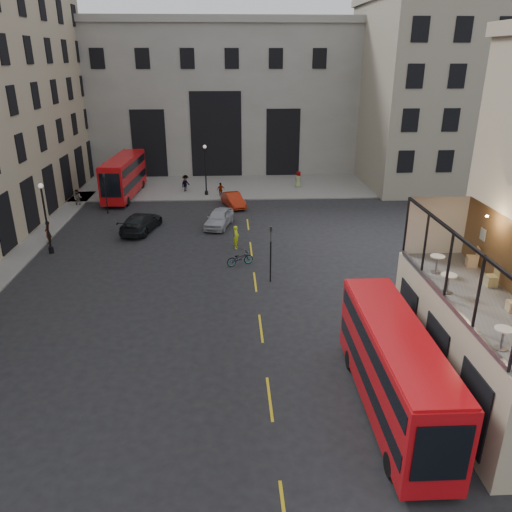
{
  "coord_description": "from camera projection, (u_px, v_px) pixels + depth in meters",
  "views": [
    {
      "loc": [
        -3.55,
        -17.6,
        13.72
      ],
      "look_at": [
        -2.1,
        9.08,
        3.0
      ],
      "focal_mm": 35.0,
      "sensor_mm": 36.0,
      "label": 1
    }
  ],
  "objects": [
    {
      "name": "pedestrian_e",
      "position": [
        48.0,
        232.0,
        39.14
      ],
      "size": [
        0.45,
        0.66,
        1.77
      ],
      "primitive_type": "imported",
      "rotation": [
        0.0,
        0.0,
        4.68
      ],
      "color": "gray",
      "rests_on": "ground"
    },
    {
      "name": "cafe_chair_d",
      "position": [
        472.0,
        261.0,
        23.17
      ],
      "size": [
        0.56,
        0.56,
        0.95
      ],
      "color": "tan",
      "rests_on": "cafe_floor"
    },
    {
      "name": "building_right",
      "position": [
        438.0,
        88.0,
        55.78
      ],
      "size": [
        16.6,
        18.6,
        20.0
      ],
      "color": "gray",
      "rests_on": "ground"
    },
    {
      "name": "traffic_light_near",
      "position": [
        271.0,
        247.0,
        31.76
      ],
      "size": [
        0.16,
        0.2,
        3.8
      ],
      "color": "black",
      "rests_on": "ground"
    },
    {
      "name": "gateway",
      "position": [
        216.0,
        94.0,
        62.32
      ],
      "size": [
        35.0,
        10.6,
        18.0
      ],
      "color": "#99968E",
      "rests_on": "ground"
    },
    {
      "name": "host_frontage",
      "position": [
        470.0,
        348.0,
        21.08
      ],
      "size": [
        3.0,
        11.0,
        4.5
      ],
      "primitive_type": "cube",
      "color": "tan",
      "rests_on": "ground"
    },
    {
      "name": "cyclist",
      "position": [
        236.0,
        237.0,
        38.04
      ],
      "size": [
        0.53,
        0.71,
        1.8
      ],
      "primitive_type": "imported",
      "rotation": [
        0.0,
        0.0,
        1.42
      ],
      "color": "#C0D816",
      "rests_on": "ground"
    },
    {
      "name": "street_lamp_a",
      "position": [
        47.0,
        223.0,
        36.53
      ],
      "size": [
        0.36,
        0.36,
        5.33
      ],
      "color": "black",
      "rests_on": "ground"
    },
    {
      "name": "bus_near",
      "position": [
        394.0,
        366.0,
        19.98
      ],
      "size": [
        2.34,
        9.74,
        3.88
      ],
      "color": "#AE0C11",
      "rests_on": "ground"
    },
    {
      "name": "cafe_table_near",
      "position": [
        503.0,
        335.0,
        16.55
      ],
      "size": [
        0.61,
        0.61,
        0.77
      ],
      "color": "silver",
      "rests_on": "cafe_floor"
    },
    {
      "name": "pedestrian_a",
      "position": [
        78.0,
        198.0,
        48.72
      ],
      "size": [
        0.85,
        0.68,
        1.68
      ],
      "primitive_type": "imported",
      "rotation": [
        0.0,
        0.0,
        -0.05
      ],
      "color": "gray",
      "rests_on": "ground"
    },
    {
      "name": "car_b",
      "position": [
        233.0,
        200.0,
        48.71
      ],
      "size": [
        2.57,
        4.34,
        1.35
      ],
      "primitive_type": "imported",
      "rotation": [
        0.0,
        0.0,
        0.3
      ],
      "color": "#A01F09",
      "rests_on": "ground"
    },
    {
      "name": "car_a",
      "position": [
        219.0,
        218.0,
        42.97
      ],
      "size": [
        2.9,
        4.79,
        1.53
      ],
      "primitive_type": "imported",
      "rotation": [
        0.0,
        0.0,
        -0.26
      ],
      "color": "#A5A7AD",
      "rests_on": "ground"
    },
    {
      "name": "cafe_table_far",
      "position": [
        437.0,
        261.0,
        22.44
      ],
      "size": [
        0.65,
        0.65,
        0.81
      ],
      "color": "white",
      "rests_on": "cafe_floor"
    },
    {
      "name": "pedestrian_b",
      "position": [
        186.0,
        184.0,
        53.81
      ],
      "size": [
        1.25,
        1.4,
        1.89
      ],
      "primitive_type": "imported",
      "rotation": [
        0.0,
        0.0,
        0.99
      ],
      "color": "gray",
      "rests_on": "ground"
    },
    {
      "name": "pedestrian_c",
      "position": [
        221.0,
        190.0,
        52.05
      ],
      "size": [
        0.97,
        0.72,
        1.52
      ],
      "primitive_type": "imported",
      "rotation": [
        0.0,
        0.0,
        3.59
      ],
      "color": "gray",
      "rests_on": "ground"
    },
    {
      "name": "traffic_light_far",
      "position": [
        105.0,
        188.0,
        45.89
      ],
      "size": [
        0.16,
        0.2,
        3.8
      ],
      "color": "black",
      "rests_on": "ground"
    },
    {
      "name": "cafe_chair_c",
      "position": [
        491.0,
        280.0,
        21.24
      ],
      "size": [
        0.44,
        0.44,
        0.88
      ],
      "color": "tan",
      "rests_on": "cafe_floor"
    },
    {
      "name": "cafe_table_mid",
      "position": [
        448.0,
        281.0,
        20.5
      ],
      "size": [
        0.65,
        0.65,
        0.82
      ],
      "color": "white",
      "rests_on": "cafe_floor"
    },
    {
      "name": "cafe_floor",
      "position": [
        479.0,
        299.0,
        20.23
      ],
      "size": [
        3.0,
        10.0,
        0.1
      ],
      "primitive_type": "cube",
      "color": "slate",
      "rests_on": "host_frontage"
    },
    {
      "name": "car_c",
      "position": [
        141.0,
        222.0,
        41.83
      ],
      "size": [
        3.36,
        5.71,
        1.55
      ],
      "primitive_type": "imported",
      "rotation": [
        0.0,
        0.0,
        2.91
      ],
      "color": "black",
      "rests_on": "ground"
    },
    {
      "name": "pavement_far",
      "position": [
        208.0,
        186.0,
        56.49
      ],
      "size": [
        40.0,
        12.0,
        0.12
      ],
      "primitive_type": "cube",
      "color": "slate",
      "rests_on": "ground"
    },
    {
      "name": "ground",
      "position": [
        316.0,
        397.0,
        21.6
      ],
      "size": [
        140.0,
        140.0,
        0.0
      ],
      "primitive_type": "plane",
      "color": "black",
      "rests_on": "ground"
    },
    {
      "name": "bus_far",
      "position": [
        124.0,
        175.0,
        51.7
      ],
      "size": [
        2.93,
        10.41,
        4.11
      ],
      "color": "#B80C0F",
      "rests_on": "ground"
    },
    {
      "name": "street_lamp_b",
      "position": [
        206.0,
        173.0,
        51.91
      ],
      "size": [
        0.36,
        0.36,
        5.33
      ],
      "color": "black",
      "rests_on": "ground"
    },
    {
      "name": "bicycle",
      "position": [
        240.0,
        258.0,
        35.08
      ],
      "size": [
        2.06,
        1.34,
        1.02
      ],
      "primitive_type": "imported",
      "rotation": [
        0.0,
        0.0,
        1.94
      ],
      "color": "gray",
      "rests_on": "ground"
    },
    {
      "name": "pedestrian_d",
      "position": [
        298.0,
        180.0,
        55.65
      ],
      "size": [
        1.08,
        1.01,
        1.85
      ],
      "primitive_type": "imported",
      "rotation": [
        0.0,
        0.0,
        2.51
      ],
      "color": "gray",
      "rests_on": "ground"
    }
  ]
}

